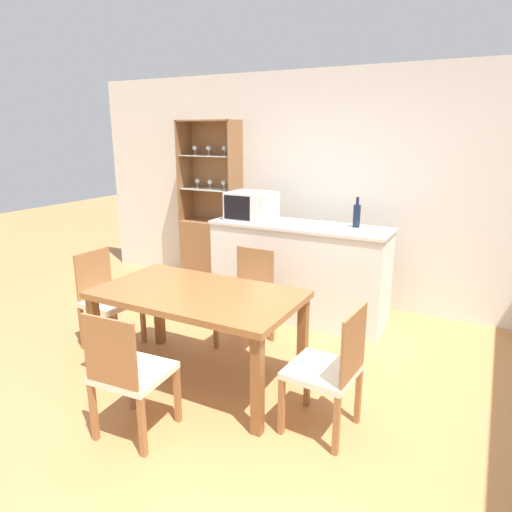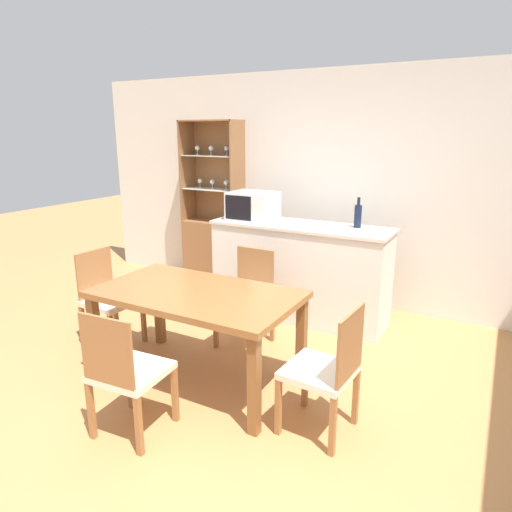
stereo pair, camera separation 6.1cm
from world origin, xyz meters
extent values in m
plane|color=#B27A47|center=(0.00, 0.00, 0.00)|extent=(18.00, 18.00, 0.00)
cube|color=silver|center=(0.00, 2.63, 1.27)|extent=(6.80, 0.06, 2.55)
cube|color=silver|center=(-0.27, 1.93, 0.48)|extent=(1.80, 0.54, 0.97)
cube|color=beige|center=(-0.27, 1.93, 0.98)|extent=(1.83, 0.57, 0.03)
cube|color=brown|center=(-1.68, 2.43, 0.41)|extent=(0.75, 0.33, 0.81)
cube|color=brown|center=(-1.68, 2.59, 1.42)|extent=(0.75, 0.02, 1.22)
cube|color=brown|center=(-2.05, 2.43, 1.42)|extent=(0.02, 0.33, 1.22)
cube|color=brown|center=(-1.31, 2.43, 1.42)|extent=(0.02, 0.33, 1.22)
cube|color=brown|center=(-1.68, 2.43, 2.02)|extent=(0.75, 0.33, 0.02)
cube|color=silver|center=(-1.68, 2.43, 1.21)|extent=(0.71, 0.29, 0.01)
cube|color=silver|center=(-1.68, 2.43, 1.62)|extent=(0.71, 0.29, 0.01)
cylinder|color=silver|center=(-1.88, 2.46, 1.22)|extent=(0.04, 0.04, 0.01)
cylinder|color=silver|center=(-1.88, 2.46, 1.25)|extent=(0.01, 0.01, 0.06)
sphere|color=silver|center=(-1.88, 2.46, 1.30)|extent=(0.06, 0.06, 0.06)
cylinder|color=silver|center=(-1.88, 2.43, 1.62)|extent=(0.04, 0.04, 0.01)
cylinder|color=silver|center=(-1.88, 2.43, 1.66)|extent=(0.01, 0.01, 0.06)
sphere|color=silver|center=(-1.88, 2.43, 1.71)|extent=(0.06, 0.06, 0.06)
cylinder|color=silver|center=(-1.68, 2.43, 1.22)|extent=(0.04, 0.04, 0.01)
cylinder|color=silver|center=(-1.68, 2.43, 1.25)|extent=(0.01, 0.01, 0.06)
sphere|color=silver|center=(-1.68, 2.43, 1.30)|extent=(0.06, 0.06, 0.06)
cylinder|color=silver|center=(-1.68, 2.43, 1.62)|extent=(0.04, 0.04, 0.01)
cylinder|color=silver|center=(-1.68, 2.43, 1.66)|extent=(0.01, 0.01, 0.06)
sphere|color=silver|center=(-1.68, 2.43, 1.71)|extent=(0.06, 0.06, 0.06)
cylinder|color=silver|center=(-1.48, 2.43, 1.22)|extent=(0.04, 0.04, 0.01)
cylinder|color=silver|center=(-1.48, 2.43, 1.25)|extent=(0.01, 0.01, 0.06)
sphere|color=silver|center=(-1.48, 2.43, 1.30)|extent=(0.06, 0.06, 0.06)
cylinder|color=silver|center=(-1.48, 2.46, 1.62)|extent=(0.04, 0.04, 0.01)
cylinder|color=silver|center=(-1.48, 2.46, 1.66)|extent=(0.01, 0.01, 0.06)
sphere|color=silver|center=(-1.48, 2.46, 1.71)|extent=(0.06, 0.06, 0.06)
cube|color=brown|center=(-0.44, 0.38, 0.72)|extent=(1.53, 0.87, 0.05)
cube|color=brown|center=(-1.15, 0.01, 0.35)|extent=(0.07, 0.07, 0.69)
cube|color=brown|center=(0.26, 0.01, 0.35)|extent=(0.07, 0.07, 0.69)
cube|color=brown|center=(-1.15, 0.76, 0.35)|extent=(0.07, 0.07, 0.69)
cube|color=brown|center=(0.26, 0.76, 0.35)|extent=(0.07, 0.07, 0.69)
cube|color=beige|center=(-0.44, -0.33, 0.42)|extent=(0.44, 0.44, 0.05)
cube|color=#936038|center=(-0.43, -0.53, 0.66)|extent=(0.38, 0.04, 0.43)
cube|color=#936038|center=(-0.64, -0.16, 0.20)|extent=(0.04, 0.04, 0.40)
cube|color=#936038|center=(-0.27, -0.13, 0.20)|extent=(0.04, 0.04, 0.40)
cube|color=#936038|center=(-0.62, -0.53, 0.20)|extent=(0.04, 0.04, 0.40)
cube|color=#936038|center=(-0.24, -0.51, 0.20)|extent=(0.04, 0.04, 0.40)
cube|color=beige|center=(0.60, 0.25, 0.42)|extent=(0.44, 0.44, 0.05)
cube|color=#936038|center=(0.80, 0.24, 0.66)|extent=(0.05, 0.38, 0.43)
cube|color=#936038|center=(0.40, 0.08, 0.20)|extent=(0.04, 0.04, 0.40)
cube|color=#936038|center=(0.43, 0.45, 0.20)|extent=(0.04, 0.04, 0.40)
cube|color=#936038|center=(0.77, 0.05, 0.20)|extent=(0.04, 0.04, 0.40)
cube|color=#936038|center=(0.80, 0.42, 0.20)|extent=(0.04, 0.04, 0.40)
cube|color=beige|center=(-1.49, 0.51, 0.42)|extent=(0.44, 0.44, 0.05)
cube|color=#936038|center=(-1.69, 0.52, 0.66)|extent=(0.04, 0.38, 0.43)
cube|color=#936038|center=(-1.29, 0.69, 0.20)|extent=(0.04, 0.04, 0.40)
cube|color=#936038|center=(-1.31, 0.31, 0.20)|extent=(0.04, 0.04, 0.40)
cube|color=#936038|center=(-1.67, 0.71, 0.20)|extent=(0.04, 0.04, 0.40)
cube|color=#936038|center=(-1.69, 0.33, 0.20)|extent=(0.04, 0.04, 0.40)
cube|color=beige|center=(-0.44, 1.09, 0.42)|extent=(0.42, 0.42, 0.05)
cube|color=#936038|center=(-0.44, 1.29, 0.66)|extent=(0.38, 0.03, 0.43)
cube|color=#936038|center=(-0.26, 0.90, 0.20)|extent=(0.04, 0.04, 0.40)
cube|color=#936038|center=(-0.63, 0.91, 0.20)|extent=(0.04, 0.04, 0.40)
cube|color=#936038|center=(-0.25, 1.28, 0.20)|extent=(0.04, 0.04, 0.40)
cube|color=#936038|center=(-0.63, 1.28, 0.20)|extent=(0.04, 0.04, 0.40)
cube|color=silver|center=(-0.83, 1.95, 1.14)|extent=(0.48, 0.39, 0.29)
cube|color=black|center=(-0.90, 1.75, 1.14)|extent=(0.30, 0.01, 0.25)
cylinder|color=#141E38|center=(0.27, 2.05, 1.11)|extent=(0.07, 0.07, 0.22)
cylinder|color=#141E38|center=(0.27, 2.05, 1.25)|extent=(0.03, 0.03, 0.08)
camera|label=1|loc=(1.46, -2.26, 1.90)|focal=32.00mm
camera|label=2|loc=(1.51, -2.23, 1.90)|focal=32.00mm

